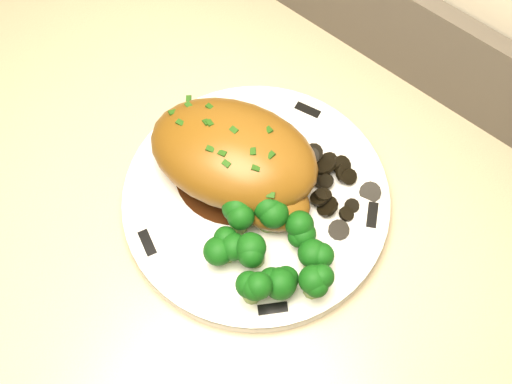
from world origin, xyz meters
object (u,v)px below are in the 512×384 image
Objects in this scene: chicken_breast at (238,159)px; broccoli_florets at (272,252)px; plate at (256,200)px; counter at (263,372)px.

chicken_breast is 0.10m from broccoli_florets.
counter is at bearing -43.99° from plate.
plate is 1.33× the size of chicken_breast.
plate is 2.24× the size of broccoli_florets.
plate is (-0.07, 0.07, 0.42)m from counter.
chicken_breast is (-0.03, 0.01, 0.04)m from plate.
chicken_breast is at bearing 166.22° from plate.
chicken_breast is (-0.10, 0.08, 0.46)m from counter.
counter is 0.48m from chicken_breast.
counter is at bearing -54.57° from chicken_breast.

